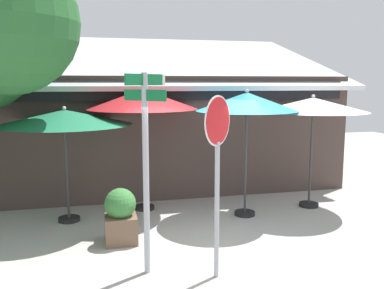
{
  "coord_description": "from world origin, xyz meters",
  "views": [
    {
      "loc": [
        -1.92,
        -6.91,
        2.85
      ],
      "look_at": [
        0.04,
        1.2,
        1.6
      ],
      "focal_mm": 38.92,
      "sensor_mm": 36.0,
      "label": 1
    }
  ],
  "objects_px": {
    "patio_umbrella_teal_right": "(247,103)",
    "sidewalk_planter": "(121,216)",
    "patio_umbrella_forest_green_left": "(65,118)",
    "stop_sign": "(217,154)",
    "patio_umbrella_crimson_center": "(143,100)",
    "street_sign_post": "(146,155)",
    "patio_umbrella_ivory_far_right": "(313,106)"
  },
  "relations": [
    {
      "from": "street_sign_post",
      "to": "patio_umbrella_teal_right",
      "type": "xyz_separation_m",
      "value": [
        2.41,
        2.24,
        0.62
      ]
    },
    {
      "from": "patio_umbrella_forest_green_left",
      "to": "patio_umbrella_crimson_center",
      "type": "xyz_separation_m",
      "value": [
        1.63,
        0.45,
        0.33
      ]
    },
    {
      "from": "stop_sign",
      "to": "patio_umbrella_crimson_center",
      "type": "distance_m",
      "value": 3.67
    },
    {
      "from": "patio_umbrella_crimson_center",
      "to": "sidewalk_planter",
      "type": "distance_m",
      "value": 2.8
    },
    {
      "from": "patio_umbrella_teal_right",
      "to": "patio_umbrella_ivory_far_right",
      "type": "distance_m",
      "value": 1.7
    },
    {
      "from": "stop_sign",
      "to": "patio_umbrella_crimson_center",
      "type": "bearing_deg",
      "value": 99.88
    },
    {
      "from": "patio_umbrella_teal_right",
      "to": "sidewalk_planter",
      "type": "height_order",
      "value": "patio_umbrella_teal_right"
    },
    {
      "from": "street_sign_post",
      "to": "sidewalk_planter",
      "type": "bearing_deg",
      "value": 103.31
    },
    {
      "from": "sidewalk_planter",
      "to": "patio_umbrella_forest_green_left",
      "type": "bearing_deg",
      "value": 124.12
    },
    {
      "from": "stop_sign",
      "to": "sidewalk_planter",
      "type": "bearing_deg",
      "value": 127.18
    },
    {
      "from": "patio_umbrella_forest_green_left",
      "to": "sidewalk_planter",
      "type": "bearing_deg",
      "value": -55.88
    },
    {
      "from": "street_sign_post",
      "to": "sidewalk_planter",
      "type": "height_order",
      "value": "street_sign_post"
    },
    {
      "from": "street_sign_post",
      "to": "patio_umbrella_crimson_center",
      "type": "xyz_separation_m",
      "value": [
        0.35,
        3.17,
        0.66
      ]
    },
    {
      "from": "street_sign_post",
      "to": "stop_sign",
      "type": "distance_m",
      "value": 1.04
    },
    {
      "from": "stop_sign",
      "to": "patio_umbrella_crimson_center",
      "type": "xyz_separation_m",
      "value": [
        -0.62,
        3.56,
        0.63
      ]
    },
    {
      "from": "street_sign_post",
      "to": "patio_umbrella_crimson_center",
      "type": "height_order",
      "value": "street_sign_post"
    },
    {
      "from": "patio_umbrella_crimson_center",
      "to": "patio_umbrella_teal_right",
      "type": "xyz_separation_m",
      "value": [
        2.06,
        -0.94,
        -0.04
      ]
    },
    {
      "from": "stop_sign",
      "to": "street_sign_post",
      "type": "bearing_deg",
      "value": 158.34
    },
    {
      "from": "patio_umbrella_teal_right",
      "to": "patio_umbrella_ivory_far_right",
      "type": "height_order",
      "value": "patio_umbrella_teal_right"
    },
    {
      "from": "patio_umbrella_forest_green_left",
      "to": "sidewalk_planter",
      "type": "distance_m",
      "value": 2.39
    },
    {
      "from": "street_sign_post",
      "to": "patio_umbrella_ivory_far_right",
      "type": "height_order",
      "value": "street_sign_post"
    },
    {
      "from": "street_sign_post",
      "to": "patio_umbrella_teal_right",
      "type": "distance_m",
      "value": 3.35
    },
    {
      "from": "patio_umbrella_teal_right",
      "to": "sidewalk_planter",
      "type": "distance_m",
      "value": 3.46
    },
    {
      "from": "patio_umbrella_crimson_center",
      "to": "patio_umbrella_forest_green_left",
      "type": "bearing_deg",
      "value": -164.66
    },
    {
      "from": "patio_umbrella_forest_green_left",
      "to": "patio_umbrella_ivory_far_right",
      "type": "xyz_separation_m",
      "value": [
        5.36,
        -0.23,
        0.19
      ]
    },
    {
      "from": "sidewalk_planter",
      "to": "street_sign_post",
      "type": "bearing_deg",
      "value": -76.69
    },
    {
      "from": "street_sign_post",
      "to": "patio_umbrella_forest_green_left",
      "type": "relative_size",
      "value": 1.11
    },
    {
      "from": "stop_sign",
      "to": "patio_umbrella_forest_green_left",
      "type": "xyz_separation_m",
      "value": [
        -2.24,
        3.11,
        0.3
      ]
    },
    {
      "from": "street_sign_post",
      "to": "patio_umbrella_crimson_center",
      "type": "relative_size",
      "value": 1.08
    },
    {
      "from": "street_sign_post",
      "to": "patio_umbrella_forest_green_left",
      "type": "distance_m",
      "value": 3.03
    },
    {
      "from": "patio_umbrella_teal_right",
      "to": "patio_umbrella_ivory_far_right",
      "type": "bearing_deg",
      "value": 8.76
    },
    {
      "from": "patio_umbrella_forest_green_left",
      "to": "patio_umbrella_ivory_far_right",
      "type": "height_order",
      "value": "patio_umbrella_ivory_far_right"
    }
  ]
}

